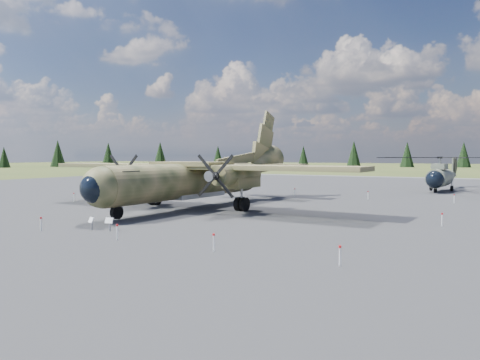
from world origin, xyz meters
The scene contains 8 objects.
ground centered at (0.00, 0.00, 0.00)m, with size 500.00×500.00×0.00m, color brown.
apron centered at (0.00, 10.00, 0.00)m, with size 120.00×120.00×0.04m, color slate.
transport_plane centered at (-3.04, 1.75, 2.83)m, with size 29.91×27.18×9.87m.
helicopter_near centered at (13.25, 31.05, 3.08)m, with size 18.26×20.71×4.34m.
info_placard_left centered at (-1.81, -11.69, 0.52)m, with size 0.54×0.36×0.78m.
info_placard_right centered at (-0.59, -11.45, 0.53)m, with size 0.54×0.31×0.80m.
barrier_fence centered at (-0.46, -0.08, 0.51)m, with size 33.12×29.62×0.85m.
treeline centered at (3.57, 0.26, 4.83)m, with size 338.35×334.26×10.91m.
Camera 1 is at (19.48, -31.78, 4.47)m, focal length 35.00 mm.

